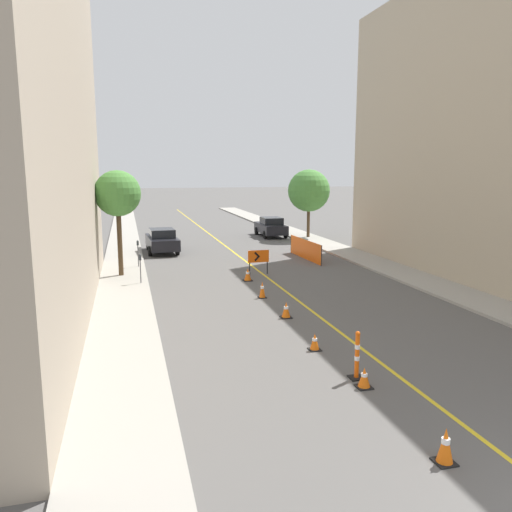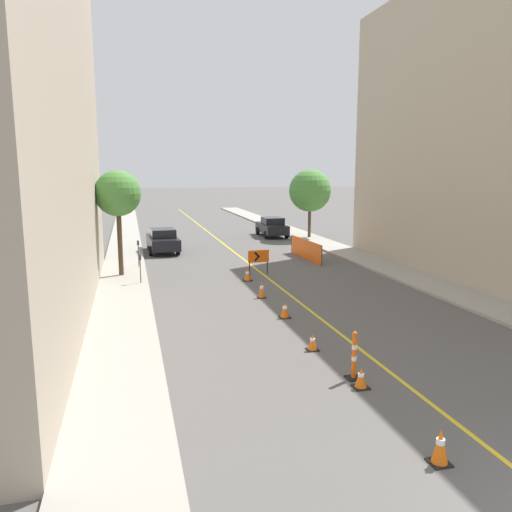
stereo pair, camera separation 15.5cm
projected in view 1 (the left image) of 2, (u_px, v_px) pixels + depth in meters
name	position (u px, v px, depth m)	size (l,w,h in m)	color
lane_stripe	(219.00, 241.00, 38.04)	(0.12, 64.85, 0.01)	gold
sidewalk_left	(124.00, 244.00, 36.28)	(2.29, 64.85, 0.12)	#9E998E
sidewalk_right	(306.00, 238.00, 39.78)	(2.29, 64.85, 0.12)	#9E998E
traffic_cone_nearest	(445.00, 446.00, 9.22)	(0.38, 0.38, 0.69)	black
traffic_cone_second	(364.00, 378.00, 12.45)	(0.38, 0.38, 0.52)	black
traffic_cone_third	(315.00, 342.00, 15.05)	(0.35, 0.35, 0.52)	black
traffic_cone_fourth	(286.00, 310.00, 18.35)	(0.40, 0.40, 0.59)	black
traffic_cone_fifth	(262.00, 290.00, 21.21)	(0.34, 0.34, 0.71)	black
traffic_cone_farthest	(248.00, 275.00, 24.50)	(0.44, 0.44, 0.61)	black
delineator_post_front	(357.00, 358.00, 12.94)	(0.37, 0.37, 1.29)	black
arrow_barricade_primary	(258.00, 257.00, 25.92)	(1.12, 0.11, 1.27)	#EF560C
safety_mesh_fence	(305.00, 249.00, 30.52)	(0.23, 4.91, 1.18)	#EF560C
parked_car_curb_near	(162.00, 240.00, 32.84)	(2.02, 4.39, 1.59)	black
parked_car_curb_mid	(271.00, 227.00, 40.75)	(1.94, 4.34, 1.59)	black
parking_meter_near_curb	(138.00, 248.00, 27.34)	(0.12, 0.11, 1.46)	#4C4C51
parking_meter_far_curb	(140.00, 263.00, 23.35)	(0.12, 0.11, 1.37)	#4C4C51
street_tree_left_near	(118.00, 194.00, 24.57)	(2.27, 2.27, 5.25)	#4C3823
street_tree_right_near	(309.00, 191.00, 39.10)	(3.30, 3.30, 5.31)	#4C3823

